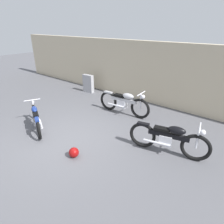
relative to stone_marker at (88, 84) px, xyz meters
The scene contains 7 objects.
ground_plane 4.68m from the stone_marker, 53.34° to the right, with size 40.00×40.00×0.00m, color #56565B.
building_wall 3.03m from the stone_marker, 16.87° to the left, with size 18.00×0.30×2.65m, color beige.
stone_marker is the anchor object (origin of this frame).
helmet 5.54m from the stone_marker, 48.17° to the right, with size 0.27×0.27×0.27m, color maroon.
motorcycle_blue 4.20m from the stone_marker, 68.39° to the right, with size 1.78×0.97×0.87m.
motorcycle_silver 3.23m from the stone_marker, 18.64° to the right, with size 2.24×0.63×1.01m.
motorcycle_black 6.03m from the stone_marker, 23.16° to the right, with size 2.15×0.77×0.98m.
Camera 1 is at (4.44, -3.05, 3.27)m, focal length 31.25 mm.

